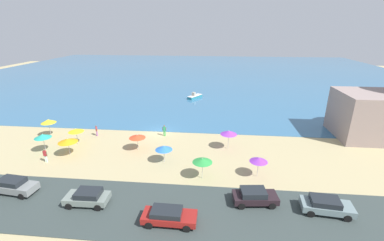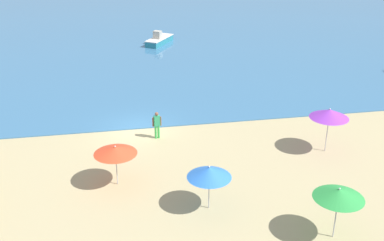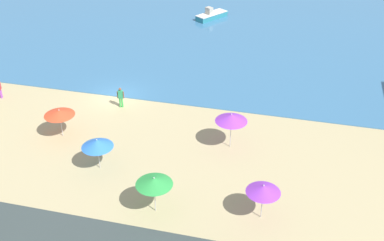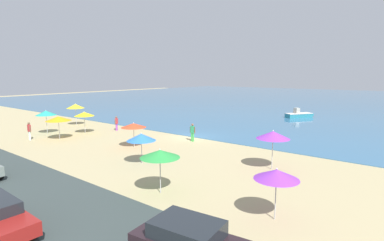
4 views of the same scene
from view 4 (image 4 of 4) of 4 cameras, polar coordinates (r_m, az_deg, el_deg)
ground_plane at (r=30.33m, az=0.24°, el=-3.23°), size 160.00×160.00×0.00m
sea at (r=80.77m, az=24.94°, el=3.51°), size 150.00×110.00×0.05m
beach_umbrella_0 at (r=34.03m, az=-19.84°, el=1.17°), size 2.08×2.08×2.40m
beach_umbrella_1 at (r=15.95m, az=-6.13°, el=-6.33°), size 2.13×2.13×2.45m
beach_umbrella_2 at (r=26.38m, az=-11.07°, el=-0.92°), size 2.17×2.17×2.19m
beach_umbrella_3 at (r=13.56m, az=15.81°, el=-9.85°), size 1.96×1.96×2.35m
beach_umbrella_4 at (r=31.85m, az=-24.10°, el=0.34°), size 2.39×2.39×2.35m
beach_umbrella_5 at (r=20.49m, az=15.18°, el=-2.68°), size 2.21×2.21×2.67m
beach_umbrella_6 at (r=39.81m, az=-21.31°, el=2.57°), size 2.12×2.12×2.75m
beach_umbrella_7 at (r=21.44m, az=-9.64°, el=-3.15°), size 2.06×2.06×2.25m
beach_umbrella_8 at (r=35.43m, az=-26.06°, el=1.30°), size 2.09×2.09×2.56m
bather_0 at (r=32.88m, az=-28.58°, el=-1.60°), size 0.57×0.26×1.77m
bather_1 at (r=34.88m, az=-14.19°, el=-0.38°), size 0.34×0.53×1.63m
bather_2 at (r=28.35m, az=0.10°, el=-2.09°), size 0.57×0.27×1.72m
skiff_nearshore at (r=46.60m, az=19.68°, el=1.04°), size 3.31×4.21×1.42m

